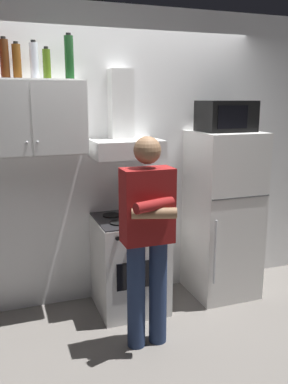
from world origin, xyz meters
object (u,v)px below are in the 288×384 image
cooking_pot (148,213)px  bottle_vodka_clear (34,61)px  refrigerator (223,215)px  microwave (226,116)px  bottle_beer_brown (17,61)px  upper_cabinet (29,118)px  stove_oven (130,263)px  person_standing (148,236)px  range_hood (124,134)px  bottle_olive_oil (47,64)px  bottle_wine_green (69,57)px  bottle_rum_dark (5,59)px

cooking_pot → bottle_vodka_clear: 1.54m
refrigerator → microwave: (-0.00, 0.02, 0.94)m
bottle_vodka_clear → microwave: bearing=-2.8°
bottle_beer_brown → upper_cabinet: bearing=-13.0°
upper_cabinet → bottle_vodka_clear: bottle_vodka_clear is taller
stove_oven → person_standing: bearing=-94.7°
upper_cabinet → refrigerator: (1.75, -0.12, -0.95)m
range_hood → bottle_beer_brown: size_ratio=2.69×
range_hood → bottle_olive_oil: bottle_olive_oil is taller
bottle_wine_green → refrigerator: bearing=-3.8°
bottle_wine_green → upper_cabinet: bearing=174.8°
range_hood → bottle_olive_oil: 0.85m
person_standing → cooking_pot: 0.52m
bottle_rum_dark → refrigerator: bearing=-4.4°
bottle_rum_dark → upper_cabinet: bearing=-7.8°
refrigerator → range_hood: bearing=172.5°
bottle_beer_brown → bottle_wine_green: bearing=-6.4°
bottle_olive_oil → bottle_vodka_clear: bottle_vodka_clear is taller
bottle_rum_dark → bottle_vodka_clear: 0.22m
upper_cabinet → microwave: bearing=-3.5°
cooking_pot → bottle_vodka_clear: bottle_vodka_clear is taller
bottle_wine_green → stove_oven: bearing=-11.6°
upper_cabinet → bottle_wine_green: (0.34, -0.03, 0.47)m
bottle_vodka_clear → bottle_wine_green: 0.27m
person_standing → bottle_beer_brown: 1.69m
cooking_pot → bottle_wine_green: bearing=160.1°
person_standing → bottle_vodka_clear: bearing=134.0°
upper_cabinet → range_hood: bearing=0.1°
bottle_beer_brown → bottle_wine_green: size_ratio=0.79×
bottle_wine_green → cooking_pot: bearing=-19.9°
upper_cabinet → bottle_beer_brown: bearing=167.0°
bottle_beer_brown → range_hood: bearing=-0.9°
microwave → bottle_rum_dark: size_ratio=1.54×
person_standing → bottle_rum_dark: (-0.90, 0.75, 1.30)m
bottle_rum_dark → bottle_wine_green: bottle_wine_green is taller
bottle_rum_dark → bottle_beer_brown: 0.09m
stove_oven → bottle_wine_green: size_ratio=2.47×
range_hood → bottle_vodka_clear: (-0.73, -0.02, 0.59)m
cooking_pot → bottle_olive_oil: size_ratio=1.26×
cooking_pot → bottle_beer_brown: 1.62m
bottle_olive_oil → bottle_rum_dark: 0.32m
refrigerator → bottle_rum_dark: (-1.90, 0.15, 1.40)m
refrigerator → microwave: size_ratio=3.33×
person_standing → refrigerator: bearing=31.2°
range_hood → bottle_wine_green: bottle_wine_green is taller
stove_oven → bottle_olive_oil: size_ratio=3.51×
microwave → person_standing: size_ratio=0.29×
bottle_olive_oil → bottle_beer_brown: (-0.23, 0.01, 0.01)m
bottle_rum_dark → bottle_olive_oil: bearing=-2.4°
upper_cabinet → cooking_pot: size_ratio=2.88×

